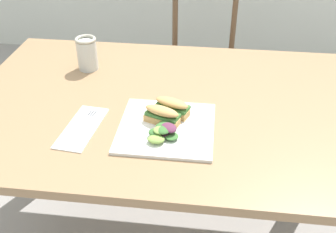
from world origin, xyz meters
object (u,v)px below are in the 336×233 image
chair_wooden_far (204,60)px  sandwich_half_front (162,115)px  mason_jar_iced_tea (87,55)px  plate_lunch (166,128)px  fork_on_napkin (84,124)px  sandwich_half_back (172,107)px  dining_table (172,128)px

chair_wooden_far → sandwich_half_front: 1.13m
chair_wooden_far → mason_jar_iced_tea: 0.92m
chair_wooden_far → mason_jar_iced_tea: same height
plate_lunch → sandwich_half_front: (-0.02, 0.02, 0.03)m
chair_wooden_far → sandwich_half_front: chair_wooden_far is taller
plate_lunch → mason_jar_iced_tea: mason_jar_iced_tea is taller
plate_lunch → sandwich_half_front: 0.04m
chair_wooden_far → sandwich_half_front: bearing=-95.0°
fork_on_napkin → sandwich_half_front: bearing=7.4°
plate_lunch → fork_on_napkin: (-0.26, -0.01, 0.00)m
fork_on_napkin → sandwich_half_back: bearing=17.0°
dining_table → chair_wooden_far: bearing=85.2°
sandwich_half_back → sandwich_half_front: bearing=-116.6°
chair_wooden_far → fork_on_napkin: bearing=-106.9°
plate_lunch → sandwich_half_back: 0.08m
chair_wooden_far → plate_lunch: bearing=-94.1°
dining_table → chair_wooden_far: 0.96m
sandwich_half_front → sandwich_half_back: (0.03, 0.05, 0.00)m
dining_table → sandwich_half_front: bearing=-96.3°
sandwich_half_back → plate_lunch: bearing=-97.5°
fork_on_napkin → mason_jar_iced_tea: (-0.10, 0.38, 0.05)m
sandwich_half_back → dining_table: bearing=96.4°
fork_on_napkin → mason_jar_iced_tea: mason_jar_iced_tea is taller
chair_wooden_far → fork_on_napkin: 1.20m
dining_table → sandwich_half_back: bearing=-83.6°
dining_table → mason_jar_iced_tea: size_ratio=11.09×
sandwich_half_front → fork_on_napkin: bearing=-172.6°
plate_lunch → sandwich_half_front: bearing=129.3°
mason_jar_iced_tea → sandwich_half_back: bearing=-39.1°
plate_lunch → mason_jar_iced_tea: size_ratio=2.27×
chair_wooden_far → sandwich_half_front: (-0.09, -1.08, 0.33)m
plate_lunch → sandwich_half_back: size_ratio=2.41×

